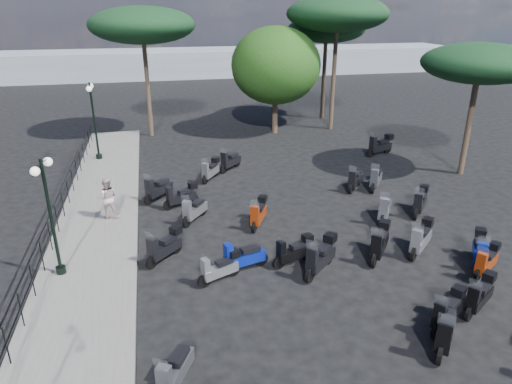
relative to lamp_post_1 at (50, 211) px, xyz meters
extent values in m
plane|color=black|center=(7.27, -0.49, -2.28)|extent=(120.00, 120.00, 0.00)
cube|color=slate|center=(0.77, 2.51, -2.20)|extent=(3.00, 30.00, 0.15)
cylinder|color=black|center=(-0.53, -3.85, -1.58)|extent=(0.04, 0.04, 1.10)
cylinder|color=black|center=(-0.53, -2.48, -1.58)|extent=(0.04, 0.04, 1.10)
cylinder|color=black|center=(-0.53, -1.11, -1.58)|extent=(0.04, 0.04, 1.10)
cylinder|color=black|center=(-0.53, 0.25, -1.58)|extent=(0.04, 0.04, 1.10)
cylinder|color=black|center=(-0.53, 1.62, -1.58)|extent=(0.04, 0.04, 1.10)
cylinder|color=black|center=(-0.53, 2.99, -1.58)|extent=(0.04, 0.04, 1.10)
cylinder|color=black|center=(-0.53, 4.36, -1.58)|extent=(0.04, 0.04, 1.10)
cylinder|color=black|center=(-0.53, 5.73, -1.58)|extent=(0.04, 0.04, 1.10)
cylinder|color=black|center=(-0.53, 7.10, -1.58)|extent=(0.04, 0.04, 1.10)
cylinder|color=black|center=(-0.53, 8.46, -1.58)|extent=(0.04, 0.04, 1.10)
cylinder|color=black|center=(-0.53, 9.83, -1.58)|extent=(0.04, 0.04, 1.10)
cylinder|color=black|center=(-0.53, 11.20, -1.58)|extent=(0.04, 0.04, 1.10)
cylinder|color=black|center=(-0.53, 12.57, -1.58)|extent=(0.04, 0.04, 1.10)
cylinder|color=black|center=(-0.53, 13.94, -1.58)|extent=(0.04, 0.04, 1.10)
cylinder|color=black|center=(-0.53, 15.31, -1.58)|extent=(0.04, 0.04, 1.10)
cube|color=black|center=(-0.53, 2.31, -1.05)|extent=(0.04, 26.00, 0.04)
cube|color=black|center=(-0.53, 2.31, -1.58)|extent=(0.04, 26.00, 0.04)
cylinder|color=black|center=(0.00, 0.00, -2.02)|extent=(0.30, 0.30, 0.22)
cylinder|color=black|center=(0.00, 0.00, -0.26)|extent=(0.10, 0.10, 3.73)
cylinder|color=black|center=(0.00, 0.00, 1.46)|extent=(0.22, 0.83, 0.04)
sphere|color=white|center=(0.09, 0.41, 1.37)|extent=(0.26, 0.26, 0.26)
sphere|color=white|center=(-0.09, -0.41, 1.37)|extent=(0.26, 0.26, 0.26)
cylinder|color=black|center=(0.18, 11.80, -2.00)|extent=(0.33, 0.33, 0.24)
cylinder|color=black|center=(0.18, 11.80, -0.09)|extent=(0.11, 0.11, 4.08)
cylinder|color=black|center=(0.18, 11.80, 1.80)|extent=(0.05, 0.92, 0.04)
sphere|color=white|center=(0.18, 12.26, 1.70)|extent=(0.29, 0.29, 0.29)
sphere|color=white|center=(0.19, 11.34, 1.70)|extent=(0.29, 0.29, 0.29)
imported|color=beige|center=(1.21, 3.84, -1.29)|extent=(0.85, 0.68, 1.68)
cylinder|color=black|center=(3.45, -4.78, -2.04)|extent=(0.31, 0.46, 0.47)
cube|color=#45474C|center=(3.19, -5.25, -1.87)|extent=(0.89, 1.28, 0.33)
cube|color=black|center=(3.27, -5.11, -1.59)|extent=(0.54, 0.66, 0.14)
cube|color=#45474C|center=(2.93, -5.75, -1.59)|extent=(0.36, 0.33, 0.69)
plane|color=white|center=(2.90, -5.80, -1.15)|extent=(0.37, 0.24, 0.36)
cylinder|color=black|center=(4.25, -1.56, -2.06)|extent=(0.43, 0.25, 0.43)
cylinder|color=black|center=(5.23, -1.12, -2.06)|extent=(0.43, 0.25, 0.43)
cube|color=#B2B7BD|center=(4.78, -1.32, -1.90)|extent=(1.19, 0.75, 0.30)
cube|color=black|center=(4.92, -1.26, -1.65)|extent=(0.60, 0.46, 0.13)
cube|color=#B2B7BD|center=(4.31, -1.53, -1.65)|extent=(0.29, 0.32, 0.63)
plane|color=white|center=(4.26, -1.55, -1.25)|extent=(0.20, 0.34, 0.33)
cube|color=black|center=(5.25, -1.12, -1.49)|extent=(0.39, 0.38, 0.23)
cylinder|color=black|center=(2.75, -0.11, -2.04)|extent=(0.40, 0.40, 0.47)
cylinder|color=black|center=(3.59, 0.72, -2.04)|extent=(0.40, 0.40, 0.47)
cube|color=black|center=(3.20, 0.34, -1.86)|extent=(1.14, 1.13, 0.33)
cube|color=black|center=(3.32, 0.45, -1.59)|extent=(0.63, 0.62, 0.14)
cube|color=black|center=(2.81, -0.06, -1.59)|extent=(0.36, 0.36, 0.69)
plane|color=white|center=(2.76, -0.10, -1.15)|extent=(0.32, 0.32, 0.36)
cube|color=black|center=(3.60, 0.73, -1.41)|extent=(0.46, 0.46, 0.26)
cylinder|color=black|center=(2.73, 5.12, -2.02)|extent=(0.43, 0.45, 0.51)
cylinder|color=black|center=(3.61, 6.05, -2.02)|extent=(0.43, 0.45, 0.51)
cube|color=black|center=(3.21, 5.62, -1.83)|extent=(1.21, 1.26, 0.36)
cube|color=black|center=(3.33, 5.75, -1.53)|extent=(0.67, 0.68, 0.15)
cube|color=black|center=(2.79, 5.18, -1.53)|extent=(0.39, 0.39, 0.74)
plane|color=white|center=(2.75, 5.13, -1.05)|extent=(0.35, 0.34, 0.40)
cylinder|color=black|center=(3.52, 4.37, -2.05)|extent=(0.45, 0.26, 0.45)
cylinder|color=black|center=(4.56, 4.80, -2.05)|extent=(0.45, 0.26, 0.45)
cube|color=black|center=(4.08, 4.61, -1.88)|extent=(1.25, 0.76, 0.32)
cube|color=black|center=(4.23, 4.67, -1.62)|extent=(0.63, 0.48, 0.13)
cube|color=black|center=(3.59, 4.40, -1.62)|extent=(0.30, 0.34, 0.66)
plane|color=white|center=(3.54, 4.38, -1.20)|extent=(0.20, 0.36, 0.35)
cube|color=black|center=(4.58, 4.81, -1.45)|extent=(0.41, 0.40, 0.24)
cylinder|color=black|center=(7.43, -2.01, -2.02)|extent=(0.45, 0.43, 0.52)
cylinder|color=black|center=(8.37, -1.13, -2.02)|extent=(0.45, 0.43, 0.52)
cube|color=black|center=(7.94, -1.54, -1.82)|extent=(1.27, 1.22, 0.37)
cube|color=black|center=(8.07, -1.41, -1.52)|extent=(0.69, 0.68, 0.15)
cube|color=black|center=(7.49, -1.96, -1.52)|extent=(0.39, 0.40, 0.75)
plane|color=white|center=(7.44, -2.00, -1.04)|extent=(0.34, 0.36, 0.40)
cube|color=black|center=(8.39, -1.12, -1.33)|extent=(0.50, 0.50, 0.28)
cylinder|color=black|center=(5.01, -1.06, -2.03)|extent=(0.50, 0.23, 0.49)
cylinder|color=black|center=(6.19, -0.74, -2.03)|extent=(0.50, 0.23, 0.49)
cube|color=#0B209E|center=(5.65, -0.89, -1.85)|extent=(1.37, 0.69, 0.35)
cube|color=black|center=(5.82, -0.84, -1.56)|extent=(0.67, 0.46, 0.14)
cube|color=#0B209E|center=(5.09, -1.04, -1.56)|extent=(0.30, 0.35, 0.71)
plane|color=white|center=(5.03, -1.06, -1.11)|extent=(0.18, 0.39, 0.38)
cylinder|color=black|center=(4.10, 2.61, -2.04)|extent=(0.37, 0.44, 0.48)
cylinder|color=black|center=(4.83, 3.56, -2.04)|extent=(0.37, 0.44, 0.48)
cube|color=gray|center=(4.50, 3.12, -1.86)|extent=(1.06, 1.24, 0.34)
cube|color=black|center=(4.60, 3.26, -1.58)|extent=(0.60, 0.66, 0.14)
cube|color=gray|center=(4.15, 2.67, -1.58)|extent=(0.37, 0.36, 0.70)
plane|color=white|center=(4.11, 2.62, -1.13)|extent=(0.35, 0.29, 0.37)
cylinder|color=black|center=(5.36, 7.02, -2.05)|extent=(0.34, 0.43, 0.46)
cylinder|color=black|center=(6.01, 7.97, -2.05)|extent=(0.34, 0.43, 0.46)
cube|color=gray|center=(5.71, 7.53, -1.87)|extent=(0.97, 1.21, 0.33)
cube|color=black|center=(5.80, 7.67, -1.61)|extent=(0.56, 0.64, 0.13)
cube|color=gray|center=(5.40, 7.08, -1.61)|extent=(0.36, 0.34, 0.67)
plane|color=white|center=(5.37, 7.04, -1.18)|extent=(0.34, 0.27, 0.36)
cube|color=black|center=(6.02, 7.99, -1.43)|extent=(0.44, 0.44, 0.25)
cylinder|color=black|center=(9.68, -5.14, -2.05)|extent=(0.44, 0.33, 0.46)
cylinder|color=black|center=(10.65, -4.53, -2.05)|extent=(0.44, 0.33, 0.46)
cube|color=black|center=(10.21, -4.81, -1.88)|extent=(1.22, 0.94, 0.32)
cube|color=black|center=(10.34, -4.72, -1.61)|extent=(0.64, 0.55, 0.13)
cube|color=black|center=(9.75, -5.10, -1.61)|extent=(0.33, 0.35, 0.67)
plane|color=white|center=(9.70, -5.13, -1.18)|extent=(0.26, 0.35, 0.35)
cube|color=black|center=(10.67, -4.52, -1.44)|extent=(0.44, 0.43, 0.25)
cylinder|color=black|center=(9.74, -1.65, -2.02)|extent=(0.40, 0.47, 0.51)
cylinder|color=black|center=(10.54, -0.65, -2.02)|extent=(0.40, 0.47, 0.51)
cube|color=black|center=(10.17, -1.11, -1.83)|extent=(1.15, 1.31, 0.36)
cube|color=black|center=(10.28, -0.97, -1.53)|extent=(0.65, 0.70, 0.15)
cube|color=black|center=(9.79, -1.58, -1.53)|extent=(0.40, 0.38, 0.75)
plane|color=white|center=(9.75, -1.63, -1.05)|extent=(0.37, 0.32, 0.40)
cube|color=black|center=(10.55, -0.64, -1.34)|extent=(0.49, 0.50, 0.28)
cylinder|color=black|center=(6.71, -1.06, -2.06)|extent=(0.45, 0.22, 0.44)
cylinder|color=black|center=(7.75, -0.72, -2.06)|extent=(0.45, 0.22, 0.44)
cube|color=black|center=(7.28, -0.88, -1.89)|extent=(1.23, 0.67, 0.31)
cube|color=black|center=(7.42, -0.83, -1.64)|extent=(0.61, 0.43, 0.13)
cube|color=black|center=(6.78, -1.04, -1.64)|extent=(0.28, 0.32, 0.64)
plane|color=white|center=(6.73, -1.06, -1.22)|extent=(0.18, 0.35, 0.34)
cube|color=black|center=(7.77, -0.71, -1.47)|extent=(0.39, 0.38, 0.24)
cylinder|color=black|center=(6.52, 1.61, -2.04)|extent=(0.31, 0.46, 0.47)
cylinder|color=black|center=(7.07, 2.64, -2.04)|extent=(0.31, 0.46, 0.47)
cube|color=#9D320C|center=(6.82, 2.17, -1.87)|extent=(0.89, 1.28, 0.33)
cube|color=black|center=(6.89, 2.31, -1.59)|extent=(0.54, 0.66, 0.14)
cube|color=#9D320C|center=(6.55, 1.67, -1.59)|extent=(0.36, 0.33, 0.69)
plane|color=white|center=(6.53, 1.62, -1.15)|extent=(0.36, 0.24, 0.36)
cube|color=black|center=(7.08, 2.66, -1.41)|extent=(0.43, 0.44, 0.25)
cylinder|color=black|center=(6.46, 8.28, -2.03)|extent=(0.42, 0.43, 0.50)
cylinder|color=black|center=(7.32, 9.18, -2.03)|extent=(0.42, 0.43, 0.50)
cube|color=black|center=(6.93, 8.77, -1.84)|extent=(1.19, 1.22, 0.35)
cube|color=black|center=(7.05, 8.89, -1.55)|extent=(0.66, 0.66, 0.15)
cube|color=black|center=(6.52, 8.34, -1.55)|extent=(0.38, 0.38, 0.73)
plane|color=white|center=(6.47, 8.30, -1.08)|extent=(0.34, 0.33, 0.39)
cylinder|color=black|center=(9.25, -5.96, -2.02)|extent=(0.42, 0.45, 0.51)
cylinder|color=black|center=(10.09, -5.02, -2.02)|extent=(0.42, 0.45, 0.51)
cube|color=black|center=(9.71, -5.45, -1.83)|extent=(1.18, 1.26, 0.36)
cube|color=black|center=(9.83, -5.32, -1.54)|extent=(0.66, 0.68, 0.15)
cube|color=black|center=(9.31, -5.90, -1.54)|extent=(0.39, 0.38, 0.74)
plane|color=white|center=(9.27, -5.94, -1.07)|extent=(0.35, 0.33, 0.39)
cylinder|color=black|center=(12.74, -2.78, -2.04)|extent=(0.36, 0.45, 0.48)
cylinder|color=black|center=(13.43, -1.79, -2.04)|extent=(0.36, 0.45, 0.48)
cube|color=#0B209E|center=(13.12, -2.24, -1.86)|extent=(1.03, 1.26, 0.34)
cube|color=black|center=(13.21, -2.10, -1.58)|extent=(0.59, 0.66, 0.14)
cube|color=#0B209E|center=(12.79, -2.71, -1.58)|extent=(0.37, 0.35, 0.70)
plane|color=white|center=(12.75, -2.76, -1.13)|extent=(0.36, 0.28, 0.37)
cube|color=black|center=(13.44, -1.78, -1.40)|extent=(0.46, 0.46, 0.26)
cylinder|color=black|center=(11.19, -1.59, -2.02)|extent=(0.45, 0.42, 0.51)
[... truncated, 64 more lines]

